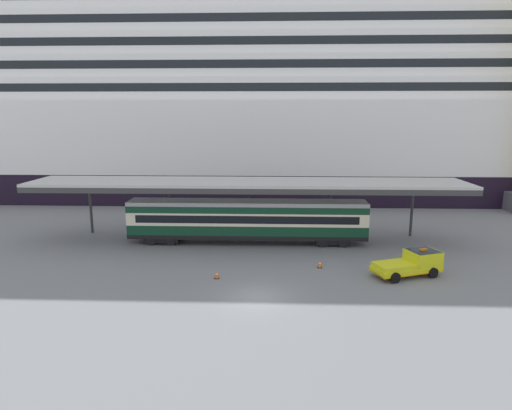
{
  "coord_description": "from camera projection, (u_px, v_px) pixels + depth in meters",
  "views": [
    {
      "loc": [
        0.98,
        -27.52,
        11.92
      ],
      "look_at": [
        -0.42,
        9.0,
        4.5
      ],
      "focal_mm": 30.8,
      "sensor_mm": 36.0,
      "label": 1
    }
  ],
  "objects": [
    {
      "name": "ground_plane",
      "position": [
        257.0,
        298.0,
        29.36
      ],
      "size": [
        400.0,
        400.0,
        0.0
      ],
      "primitive_type": "plane",
      "color": "slate"
    },
    {
      "name": "cruise_ship",
      "position": [
        341.0,
        102.0,
        69.63
      ],
      "size": [
        142.65,
        29.62,
        40.3
      ],
      "color": "black",
      "rests_on": "ground"
    },
    {
      "name": "platform_canopy",
      "position": [
        247.0,
        184.0,
        41.28
      ],
      "size": [
        40.9,
        6.13,
        5.92
      ],
      "color": "#BABABA",
      "rests_on": "ground"
    },
    {
      "name": "train_carriage",
      "position": [
        247.0,
        220.0,
        41.54
      ],
      "size": [
        22.36,
        2.81,
        4.11
      ],
      "color": "black",
      "rests_on": "ground"
    },
    {
      "name": "service_truck",
      "position": [
        412.0,
        263.0,
        33.31
      ],
      "size": [
        5.58,
        3.71,
        2.02
      ],
      "color": "yellow",
      "rests_on": "ground"
    },
    {
      "name": "traffic_cone_near",
      "position": [
        217.0,
        275.0,
        32.76
      ],
      "size": [
        0.36,
        0.36,
        0.62
      ],
      "color": "black",
      "rests_on": "ground"
    },
    {
      "name": "traffic_cone_mid",
      "position": [
        320.0,
        264.0,
        35.09
      ],
      "size": [
        0.36,
        0.36,
        0.64
      ],
      "color": "black",
      "rests_on": "ground"
    }
  ]
}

